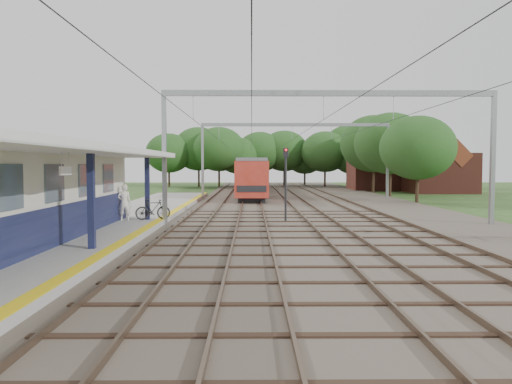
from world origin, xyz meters
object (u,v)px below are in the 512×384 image
object	(u,v)px
person	(124,202)
bicycle	(153,209)
train	(252,175)
signal_post	(286,177)

from	to	relation	value
person	bicycle	size ratio (longest dim) A/B	1.03
person	train	world-z (taller)	train
bicycle	train	size ratio (longest dim) A/B	0.05
person	train	size ratio (longest dim) A/B	0.05
person	signal_post	bearing A→B (deg)	173.11
train	signal_post	xyz separation A→B (m)	(1.85, -29.35, 0.47)
bicycle	signal_post	size ratio (longest dim) A/B	0.44
train	signal_post	world-z (taller)	signal_post
bicycle	train	bearing A→B (deg)	-28.80
person	bicycle	distance (m)	1.48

